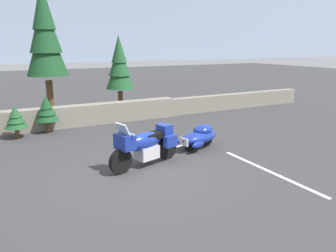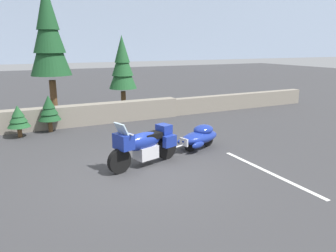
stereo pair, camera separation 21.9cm
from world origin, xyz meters
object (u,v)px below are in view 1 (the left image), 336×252
at_px(car_shaped_trailer, 199,136).
at_px(pine_tree_tall, 45,34).
at_px(touring_motorcycle, 145,144).
at_px(pine_tree_secondary, 119,65).

distance_m(car_shaped_trailer, pine_tree_tall, 8.49).
xyz_separation_m(touring_motorcycle, car_shaped_trailer, (2.18, 0.63, -0.21)).
bearing_deg(pine_tree_tall, pine_tree_secondary, -8.54).
bearing_deg(pine_tree_tall, touring_motorcycle, -80.44).
xyz_separation_m(car_shaped_trailer, pine_tree_secondary, (-0.30, 6.54, 1.91)).
bearing_deg(pine_tree_tall, car_shaped_trailer, -63.69).
bearing_deg(pine_tree_secondary, car_shaped_trailer, -87.37).
height_order(touring_motorcycle, pine_tree_secondary, pine_tree_secondary).
distance_m(pine_tree_tall, pine_tree_secondary, 3.49).
distance_m(touring_motorcycle, pine_tree_tall, 8.34).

